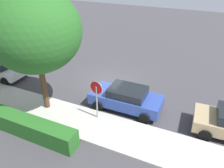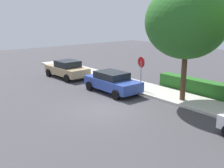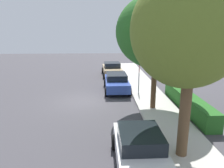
{
  "view_description": "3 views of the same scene",
  "coord_description": "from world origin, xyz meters",
  "px_view_note": "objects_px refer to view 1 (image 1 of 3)",
  "views": [
    {
      "loc": [
        -6.21,
        12.66,
        7.95
      ],
      "look_at": [
        -1.25,
        1.82,
        1.09
      ],
      "focal_mm": 35.0,
      "sensor_mm": 36.0,
      "label": 1
    },
    {
      "loc": [
        11.97,
        -9.26,
        5.28
      ],
      "look_at": [
        -0.7,
        0.98,
        1.17
      ],
      "focal_mm": 45.0,
      "sensor_mm": 36.0,
      "label": 2
    },
    {
      "loc": [
        14.81,
        1.21,
        5.04
      ],
      "look_at": [
        -0.35,
        1.95,
        1.13
      ],
      "focal_mm": 35.0,
      "sensor_mm": 36.0,
      "label": 3
    }
  ],
  "objects_px": {
    "parked_car_white": "(0,68)",
    "street_tree_mid_block": "(35,31)",
    "parked_car_blue": "(126,98)",
    "stop_sign": "(96,94)"
  },
  "relations": [
    {
      "from": "stop_sign",
      "to": "parked_car_blue",
      "type": "height_order",
      "value": "stop_sign"
    },
    {
      "from": "street_tree_mid_block",
      "to": "parked_car_white",
      "type": "bearing_deg",
      "value": -17.38
    },
    {
      "from": "parked_car_white",
      "to": "street_tree_mid_block",
      "type": "relative_size",
      "value": 0.58
    },
    {
      "from": "parked_car_blue",
      "to": "parked_car_white",
      "type": "height_order",
      "value": "parked_car_blue"
    },
    {
      "from": "parked_car_white",
      "to": "street_tree_mid_block",
      "type": "distance_m",
      "value": 7.47
    },
    {
      "from": "parked_car_blue",
      "to": "parked_car_white",
      "type": "bearing_deg",
      "value": 0.86
    },
    {
      "from": "stop_sign",
      "to": "street_tree_mid_block",
      "type": "distance_m",
      "value": 4.47
    },
    {
      "from": "street_tree_mid_block",
      "to": "stop_sign",
      "type": "bearing_deg",
      "value": -173.1
    },
    {
      "from": "parked_car_blue",
      "to": "stop_sign",
      "type": "bearing_deg",
      "value": 56.08
    },
    {
      "from": "street_tree_mid_block",
      "to": "parked_car_blue",
      "type": "bearing_deg",
      "value": -154.7
    }
  ]
}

